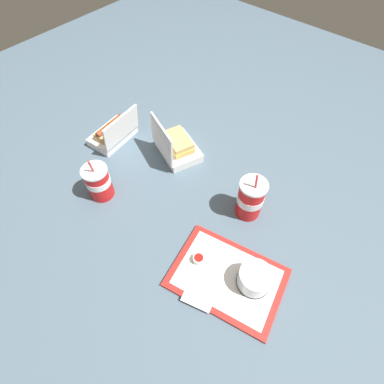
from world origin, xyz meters
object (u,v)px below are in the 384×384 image
(plastic_fork, at_px, (231,260))
(soda_cup_right, at_px, (98,182))
(food_tray, at_px, (227,278))
(clamshell_hotdog_right, at_px, (113,133))
(cake_container, at_px, (255,279))
(soda_cup_back, at_px, (250,198))
(ketchup_cup, at_px, (199,259))
(clamshell_sandwich_front, at_px, (177,146))

(plastic_fork, relative_size, soda_cup_right, 0.52)
(food_tray, distance_m, clamshell_hotdog_right, 0.83)
(cake_container, relative_size, soda_cup_back, 0.48)
(food_tray, bearing_deg, soda_cup_right, -175.55)
(ketchup_cup, distance_m, clamshell_sandwich_front, 0.53)
(clamshell_hotdog_right, bearing_deg, cake_container, -9.86)
(food_tray, distance_m, clamshell_sandwich_front, 0.61)
(clamshell_hotdog_right, height_order, soda_cup_right, soda_cup_right)
(soda_cup_back, bearing_deg, food_tray, -69.05)
(food_tray, xyz_separation_m, clamshell_hotdog_right, (-0.80, 0.19, 0.03))
(plastic_fork, relative_size, clamshell_sandwich_front, 0.45)
(food_tray, relative_size, soda_cup_right, 1.98)
(ketchup_cup, xyz_separation_m, clamshell_sandwich_front, (-0.41, 0.34, 0.02))
(ketchup_cup, bearing_deg, clamshell_sandwich_front, 140.56)
(clamshell_hotdog_right, bearing_deg, plastic_fork, -10.05)
(plastic_fork, distance_m, soda_cup_back, 0.24)
(cake_container, bearing_deg, soda_cup_right, -172.71)
(clamshell_hotdog_right, bearing_deg, soda_cup_back, 6.07)
(clamshell_sandwich_front, bearing_deg, soda_cup_right, -102.13)
(plastic_fork, distance_m, clamshell_hotdog_right, 0.79)
(cake_container, xyz_separation_m, soda_cup_right, (-0.67, -0.09, 0.03))
(food_tray, relative_size, plastic_fork, 3.79)
(clamshell_hotdog_right, xyz_separation_m, soda_cup_back, (0.70, 0.07, 0.05))
(food_tray, relative_size, clamshell_hotdog_right, 1.86)
(clamshell_sandwich_front, bearing_deg, ketchup_cup, -39.44)
(cake_container, xyz_separation_m, ketchup_cup, (-0.19, -0.06, -0.02))
(plastic_fork, xyz_separation_m, soda_cup_right, (-0.57, -0.10, 0.06))
(cake_container, distance_m, clamshell_hotdog_right, 0.89)
(cake_container, height_order, clamshell_hotdog_right, clamshell_hotdog_right)
(plastic_fork, bearing_deg, clamshell_hotdog_right, 131.66)
(cake_container, relative_size, plastic_fork, 1.02)
(food_tray, height_order, clamshell_sandwich_front, clamshell_sandwich_front)
(cake_container, bearing_deg, soda_cup_back, 128.10)
(clamshell_sandwich_front, xyz_separation_m, soda_cup_right, (-0.08, -0.36, 0.03))
(food_tray, bearing_deg, clamshell_hotdog_right, 166.52)
(clamshell_sandwich_front, relative_size, soda_cup_back, 1.04)
(food_tray, xyz_separation_m, clamshell_sandwich_front, (-0.52, 0.32, 0.04))
(soda_cup_right, bearing_deg, cake_container, 7.29)
(plastic_fork, xyz_separation_m, clamshell_hotdog_right, (-0.78, 0.14, 0.03))
(soda_cup_back, relative_size, soda_cup_right, 1.11)
(plastic_fork, bearing_deg, clamshell_sandwich_front, 113.70)
(plastic_fork, bearing_deg, food_tray, -103.22)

